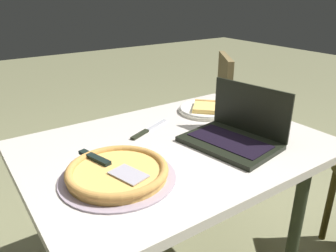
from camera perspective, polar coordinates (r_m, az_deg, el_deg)
dining_table at (r=1.29m, az=1.34°, el=-6.05°), size 1.12×0.82×0.70m
laptop at (r=1.28m, az=11.58°, el=-1.10°), size 0.30×0.37×0.21m
pizza_plate at (r=1.59m, az=6.61°, el=2.94°), size 0.26×0.26×0.04m
pizza_tray at (r=1.04m, az=-8.73°, el=-7.90°), size 0.36×0.36×0.04m
table_knife at (r=1.36m, az=-3.77°, el=-0.85°), size 0.23×0.12×0.01m
chair_far at (r=2.21m, az=6.66°, el=2.80°), size 0.53×0.53×0.86m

